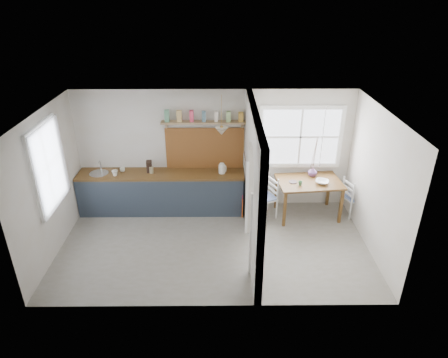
{
  "coord_description": "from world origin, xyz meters",
  "views": [
    {
      "loc": [
        0.14,
        -6.27,
        4.52
      ],
      "look_at": [
        0.19,
        0.29,
        1.26
      ],
      "focal_mm": 32.0,
      "sensor_mm": 36.0,
      "label": 1
    }
  ],
  "objects_px": {
    "chair_left": "(265,197)",
    "kettle": "(222,168)",
    "dining_table": "(308,198)",
    "vase": "(313,172)",
    "chair_right": "(354,197)"
  },
  "relations": [
    {
      "from": "chair_left",
      "to": "kettle",
      "type": "relative_size",
      "value": 4.15
    },
    {
      "from": "dining_table",
      "to": "kettle",
      "type": "xyz_separation_m",
      "value": [
        -1.81,
        0.21,
        0.61
      ]
    },
    {
      "from": "dining_table",
      "to": "vase",
      "type": "height_order",
      "value": "vase"
    },
    {
      "from": "chair_left",
      "to": "chair_right",
      "type": "relative_size",
      "value": 1.08
    },
    {
      "from": "chair_left",
      "to": "chair_right",
      "type": "distance_m",
      "value": 1.9
    },
    {
      "from": "chair_left",
      "to": "chair_right",
      "type": "bearing_deg",
      "value": 66.73
    },
    {
      "from": "dining_table",
      "to": "chair_right",
      "type": "xyz_separation_m",
      "value": [
        0.98,
        0.01,
        0.02
      ]
    },
    {
      "from": "dining_table",
      "to": "kettle",
      "type": "height_order",
      "value": "kettle"
    },
    {
      "from": "chair_left",
      "to": "vase",
      "type": "xyz_separation_m",
      "value": [
        1.03,
        0.29,
        0.45
      ]
    },
    {
      "from": "chair_left",
      "to": "kettle",
      "type": "bearing_deg",
      "value": -131.02
    },
    {
      "from": "dining_table",
      "to": "vase",
      "type": "xyz_separation_m",
      "value": [
        0.11,
        0.24,
        0.51
      ]
    },
    {
      "from": "chair_left",
      "to": "chair_right",
      "type": "height_order",
      "value": "chair_left"
    },
    {
      "from": "chair_left",
      "to": "kettle",
      "type": "distance_m",
      "value": 1.08
    },
    {
      "from": "dining_table",
      "to": "chair_right",
      "type": "distance_m",
      "value": 0.98
    },
    {
      "from": "dining_table",
      "to": "chair_right",
      "type": "height_order",
      "value": "chair_right"
    }
  ]
}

